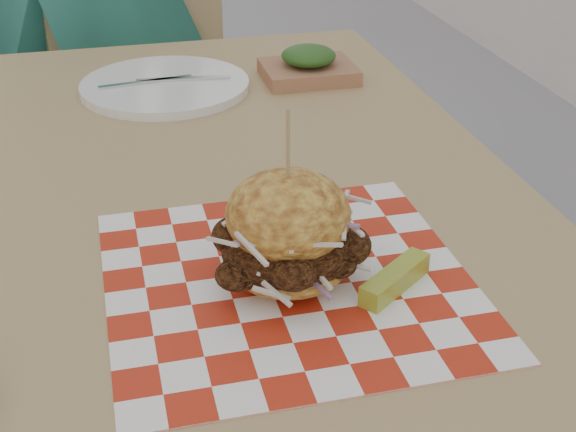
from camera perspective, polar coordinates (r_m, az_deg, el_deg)
patio_table at (r=1.04m, az=-6.32°, el=-1.55°), size 0.80×1.20×0.75m
patio_chair at (r=1.93m, az=-10.63°, el=9.07°), size 0.48×0.49×0.95m
paper_liner at (r=0.81m, az=0.00°, el=-4.60°), size 0.36×0.36×0.00m
sandwich at (r=0.78m, az=0.00°, el=-1.43°), size 0.16×0.16×0.18m
pickle_spear at (r=0.79m, az=7.62°, el=-4.48°), size 0.09×0.07×0.02m
place_setting at (r=1.31m, az=-8.74°, el=9.14°), size 0.27×0.27×0.02m
kraft_tray at (r=1.35m, az=1.47°, el=10.63°), size 0.15×0.12×0.06m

